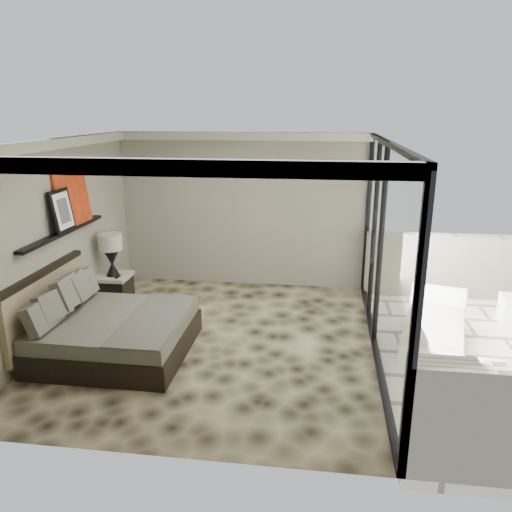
# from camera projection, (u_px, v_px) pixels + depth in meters

# --- Properties ---
(floor) EXTENTS (5.00, 5.00, 0.00)m
(floor) POSITION_uv_depth(u_px,v_px,m) (215.00, 341.00, 7.13)
(floor) COLOR black
(floor) RESTS_ON ground
(ceiling) EXTENTS (4.50, 5.00, 0.02)m
(ceiling) POSITION_uv_depth(u_px,v_px,m) (210.00, 141.00, 6.34)
(ceiling) COLOR silver
(ceiling) RESTS_ON back_wall
(back_wall) EXTENTS (4.50, 0.02, 2.80)m
(back_wall) POSITION_uv_depth(u_px,v_px,m) (242.00, 211.00, 9.10)
(back_wall) COLOR gray
(back_wall) RESTS_ON floor
(left_wall) EXTENTS (0.02, 5.00, 2.80)m
(left_wall) POSITION_uv_depth(u_px,v_px,m) (57.00, 241.00, 7.03)
(left_wall) COLOR gray
(left_wall) RESTS_ON floor
(glass_wall) EXTENTS (0.08, 5.00, 2.80)m
(glass_wall) POSITION_uv_depth(u_px,v_px,m) (383.00, 253.00, 6.44)
(glass_wall) COLOR white
(glass_wall) RESTS_ON floor
(terrace_slab) EXTENTS (3.00, 5.00, 0.12)m
(terrace_slab) POSITION_uv_depth(u_px,v_px,m) (490.00, 362.00, 6.66)
(terrace_slab) COLOR beige
(terrace_slab) RESTS_ON ground
(picture_ledge) EXTENTS (0.12, 2.20, 0.05)m
(picture_ledge) POSITION_uv_depth(u_px,v_px,m) (64.00, 232.00, 7.09)
(picture_ledge) COLOR black
(picture_ledge) RESTS_ON left_wall
(bed) EXTENTS (1.96, 1.90, 1.08)m
(bed) POSITION_uv_depth(u_px,v_px,m) (109.00, 330.00, 6.71)
(bed) COLOR black
(bed) RESTS_ON floor
(nightstand) EXTENTS (0.58, 0.58, 0.55)m
(nightstand) POSITION_uv_depth(u_px,v_px,m) (114.00, 289.00, 8.41)
(nightstand) COLOR black
(nightstand) RESTS_ON floor
(table_lamp) EXTENTS (0.39, 0.39, 0.71)m
(table_lamp) POSITION_uv_depth(u_px,v_px,m) (111.00, 249.00, 8.18)
(table_lamp) COLOR black
(table_lamp) RESTS_ON nightstand
(abstract_canvas) EXTENTS (0.13, 0.90, 0.90)m
(abstract_canvas) POSITION_uv_depth(u_px,v_px,m) (72.00, 195.00, 7.30)
(abstract_canvas) COLOR #AD270E
(abstract_canvas) RESTS_ON picture_ledge
(framed_print) EXTENTS (0.11, 0.50, 0.60)m
(framed_print) POSITION_uv_depth(u_px,v_px,m) (62.00, 211.00, 6.94)
(framed_print) COLOR black
(framed_print) RESTS_ON picture_ledge
(lounger) EXTENTS (1.15, 1.73, 0.62)m
(lounger) POSITION_uv_depth(u_px,v_px,m) (434.00, 331.00, 7.00)
(lounger) COLOR white
(lounger) RESTS_ON terrace_slab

